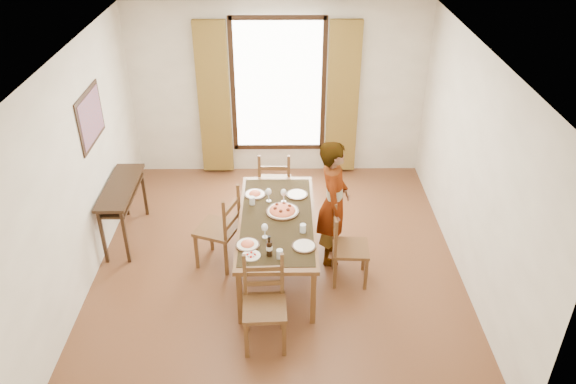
{
  "coord_description": "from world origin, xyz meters",
  "views": [
    {
      "loc": [
        0.08,
        -5.63,
        4.45
      ],
      "look_at": [
        0.13,
        0.09,
        1.0
      ],
      "focal_mm": 35.0,
      "sensor_mm": 36.0,
      "label": 1
    }
  ],
  "objects_px": {
    "dining_table": "(277,223)",
    "pasta_platter": "(282,209)",
    "man": "(333,203)",
    "console_table": "(121,193)"
  },
  "relations": [
    {
      "from": "console_table",
      "to": "dining_table",
      "type": "height_order",
      "value": "console_table"
    },
    {
      "from": "dining_table",
      "to": "man",
      "type": "bearing_deg",
      "value": 18.51
    },
    {
      "from": "pasta_platter",
      "to": "dining_table",
      "type": "bearing_deg",
      "value": -117.7
    },
    {
      "from": "dining_table",
      "to": "pasta_platter",
      "type": "distance_m",
      "value": 0.18
    },
    {
      "from": "man",
      "to": "pasta_platter",
      "type": "distance_m",
      "value": 0.63
    },
    {
      "from": "console_table",
      "to": "man",
      "type": "relative_size",
      "value": 0.73
    },
    {
      "from": "console_table",
      "to": "pasta_platter",
      "type": "height_order",
      "value": "pasta_platter"
    },
    {
      "from": "dining_table",
      "to": "pasta_platter",
      "type": "xyz_separation_m",
      "value": [
        0.07,
        0.12,
        0.11
      ]
    },
    {
      "from": "console_table",
      "to": "dining_table",
      "type": "bearing_deg",
      "value": -19.13
    },
    {
      "from": "console_table",
      "to": "pasta_platter",
      "type": "bearing_deg",
      "value": -15.45
    }
  ]
}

